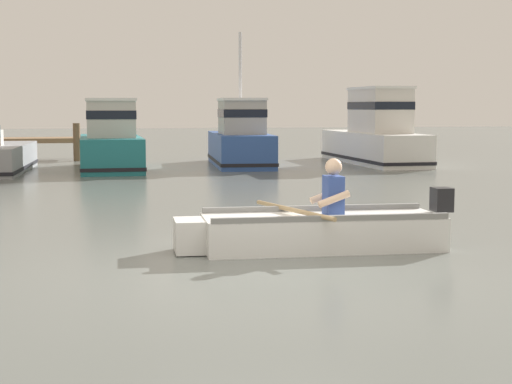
{
  "coord_description": "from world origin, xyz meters",
  "views": [
    {
      "loc": [
        -1.9,
        -8.7,
        1.87
      ],
      "look_at": [
        0.49,
        3.37,
        0.55
      ],
      "focal_mm": 56.46,
      "sensor_mm": 36.0,
      "label": 1
    }
  ],
  "objects_px": {
    "moored_boat_blue": "(240,140)",
    "moored_boat_teal": "(111,143)",
    "moored_boat_white": "(375,136)",
    "rowboat_with_person": "(317,230)"
  },
  "relations": [
    {
      "from": "moored_boat_blue",
      "to": "moored_boat_teal",
      "type": "bearing_deg",
      "value": -166.02
    },
    {
      "from": "moored_boat_white",
      "to": "moored_boat_teal",
      "type": "bearing_deg",
      "value": -172.52
    },
    {
      "from": "moored_boat_teal",
      "to": "moored_boat_white",
      "type": "height_order",
      "value": "moored_boat_white"
    },
    {
      "from": "rowboat_with_person",
      "to": "moored_boat_white",
      "type": "distance_m",
      "value": 16.14
    },
    {
      "from": "rowboat_with_person",
      "to": "moored_boat_white",
      "type": "xyz_separation_m",
      "value": [
        6.1,
        14.93,
        0.66
      ]
    },
    {
      "from": "rowboat_with_person",
      "to": "moored_boat_teal",
      "type": "xyz_separation_m",
      "value": [
        -2.42,
        13.81,
        0.53
      ]
    },
    {
      "from": "rowboat_with_person",
      "to": "moored_boat_teal",
      "type": "bearing_deg",
      "value": 99.93
    },
    {
      "from": "moored_boat_blue",
      "to": "rowboat_with_person",
      "type": "bearing_deg",
      "value": -96.22
    },
    {
      "from": "moored_boat_teal",
      "to": "moored_boat_white",
      "type": "distance_m",
      "value": 8.59
    },
    {
      "from": "moored_boat_white",
      "to": "moored_boat_blue",
      "type": "bearing_deg",
      "value": -178.53
    }
  ]
}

